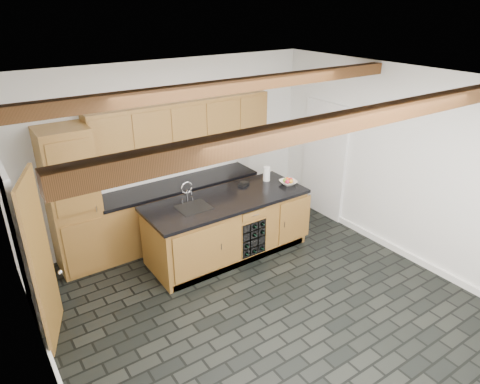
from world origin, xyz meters
The scene contains 10 objects.
ground centered at (0.00, 0.00, 0.00)m, with size 5.00×5.00×0.00m, color black.
room_shell centered at (-0.09, 0.53, 1.53)m, with size 5.01×5.00×5.00m.
back_cabinetry centered at (-0.38, 2.24, 0.98)m, with size 3.65×0.62×2.20m.
island centered at (0.31, 1.28, 0.46)m, with size 2.48×0.96×0.93m.
faucet centered at (-0.25, 1.33, 0.96)m, with size 0.45×0.40×0.34m.
kitchen_scale centered at (0.77, 1.55, 0.96)m, with size 0.20×0.15×0.06m.
fruit_bowl centered at (1.38, 1.18, 0.96)m, with size 0.26×0.26×0.06m, color white.
fruit_cluster centered at (1.38, 1.18, 1.00)m, with size 0.16×0.17×0.07m.
paper_towel centered at (1.19, 1.50, 1.05)m, with size 0.11×0.11×0.23m, color white.
mug centered at (-1.30, 2.31, 0.97)m, with size 0.10×0.10×0.09m, color white.
Camera 1 is at (-2.74, -3.51, 3.60)m, focal length 32.00 mm.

